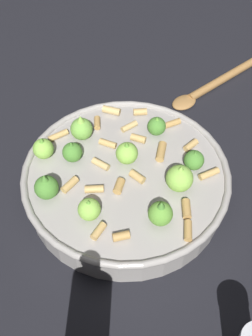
# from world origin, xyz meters

# --- Properties ---
(ground_plane) EXTENTS (2.40, 2.40, 0.00)m
(ground_plane) POSITION_xyz_m (0.00, 0.00, 0.00)
(ground_plane) COLOR black
(cooking_pan) EXTENTS (0.32, 0.32, 0.10)m
(cooking_pan) POSITION_xyz_m (0.00, 0.00, 0.03)
(cooking_pan) COLOR #9E9993
(cooking_pan) RESTS_ON ground
(wooden_spoon) EXTENTS (0.18, 0.20, 0.02)m
(wooden_spoon) POSITION_xyz_m (0.27, -0.16, 0.01)
(wooden_spoon) COLOR #9E703D
(wooden_spoon) RESTS_ON ground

